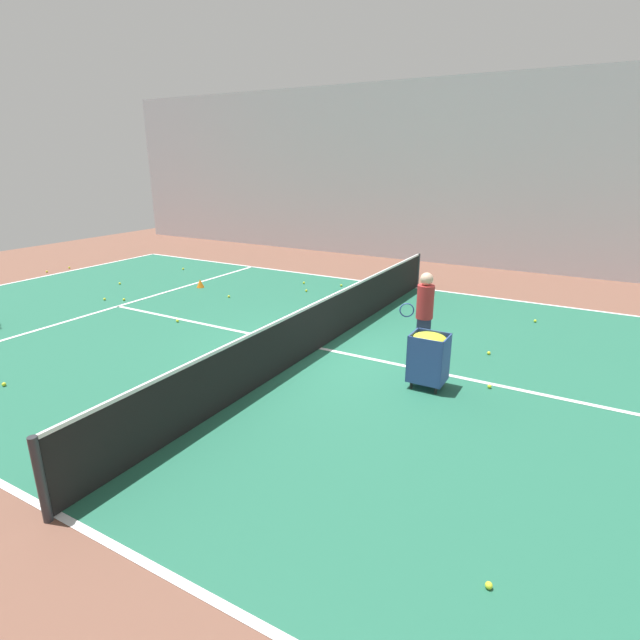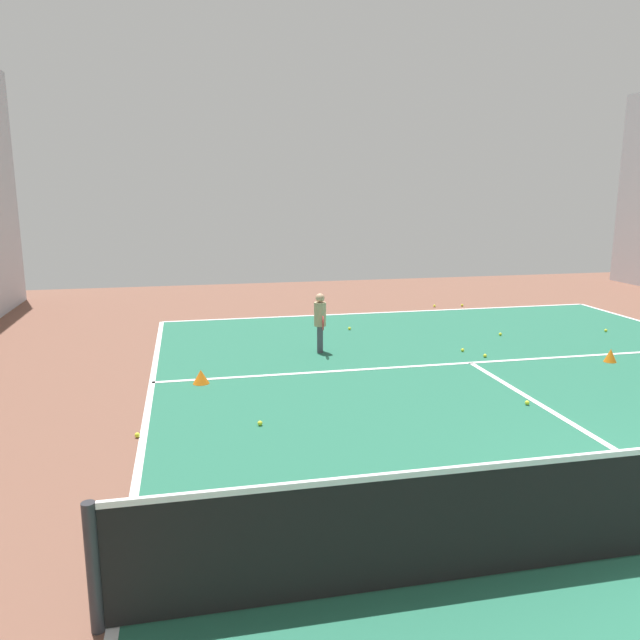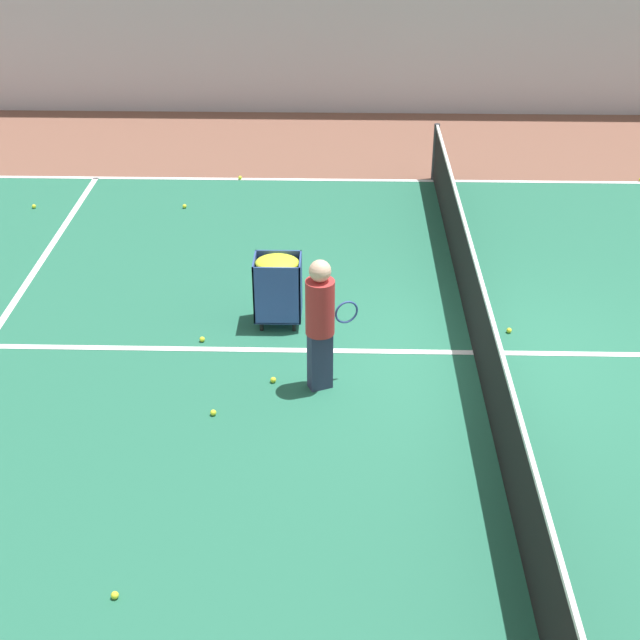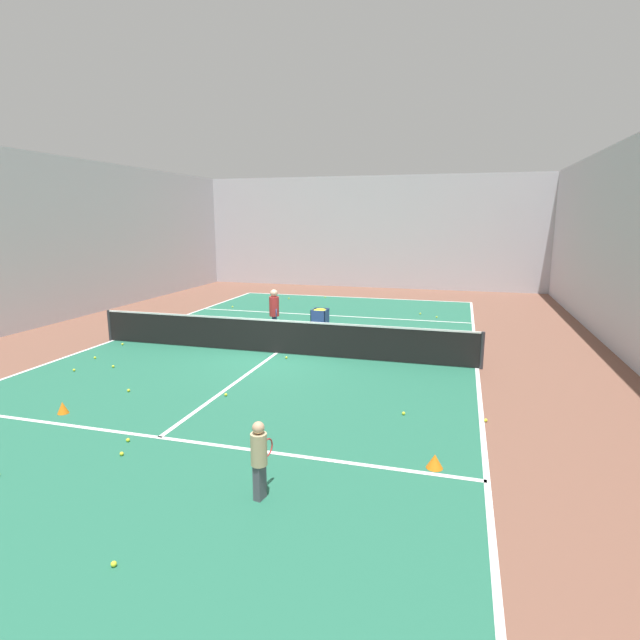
% 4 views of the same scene
% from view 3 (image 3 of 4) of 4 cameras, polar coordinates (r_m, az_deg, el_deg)
% --- Properties ---
extents(ground_plane, '(34.18, 34.18, 0.00)m').
position_cam_3_polar(ground_plane, '(11.18, 9.83, -2.09)').
color(ground_plane, brown).
extents(court_playing_area, '(11.50, 22.20, 0.00)m').
position_cam_3_polar(court_playing_area, '(11.18, 9.83, -2.08)').
color(court_playing_area, '#23664C').
rests_on(court_playing_area, ground).
extents(line_sideline_right, '(0.10, 22.20, 0.00)m').
position_cam_3_polar(line_sideline_right, '(16.29, 7.31, 8.83)').
color(line_sideline_right, white).
rests_on(line_sideline_right, ground).
extents(line_centre_service, '(0.10, 12.21, 0.00)m').
position_cam_3_polar(line_centre_service, '(11.18, 9.83, -2.07)').
color(line_centre_service, white).
rests_on(line_centre_service, ground).
extents(tennis_net, '(11.80, 0.10, 1.02)m').
position_cam_3_polar(tennis_net, '(10.91, 10.07, 0.25)').
color(tennis_net, '#2D2D33').
rests_on(tennis_net, ground).
extents(coach_at_net, '(0.47, 0.65, 1.64)m').
position_cam_3_polar(coach_at_net, '(9.90, 0.03, 0.20)').
color(coach_at_net, '#2D3351').
rests_on(coach_at_net, ground).
extents(ball_cart, '(0.50, 0.60, 0.96)m').
position_cam_3_polar(ball_cart, '(11.32, -2.73, 2.71)').
color(ball_cart, '#2D478C').
rests_on(ball_cart, ground).
extents(tennis_ball_0, '(0.07, 0.07, 0.07)m').
position_cam_3_polar(tennis_ball_0, '(11.32, -7.55, -1.23)').
color(tennis_ball_0, yellow).
rests_on(tennis_ball_0, ground).
extents(tennis_ball_3, '(0.07, 0.07, 0.07)m').
position_cam_3_polar(tennis_ball_3, '(16.28, -5.14, 9.07)').
color(tennis_ball_3, yellow).
rests_on(tennis_ball_3, ground).
extents(tennis_ball_4, '(0.07, 0.07, 0.07)m').
position_cam_3_polar(tennis_ball_4, '(15.75, -17.84, 6.94)').
color(tennis_ball_4, yellow).
rests_on(tennis_ball_4, ground).
extents(tennis_ball_13, '(0.07, 0.07, 0.07)m').
position_cam_3_polar(tennis_ball_13, '(10.47, -3.01, -3.84)').
color(tennis_ball_13, yellow).
rests_on(tennis_ball_13, ground).
extents(tennis_ball_14, '(0.07, 0.07, 0.07)m').
position_cam_3_polar(tennis_ball_14, '(11.66, 12.01, -0.65)').
color(tennis_ball_14, yellow).
rests_on(tennis_ball_14, ground).
extents(tennis_ball_19, '(0.07, 0.07, 0.07)m').
position_cam_3_polar(tennis_ball_19, '(10.00, -6.85, -5.90)').
color(tennis_ball_19, yellow).
rests_on(tennis_ball_19, ground).
extents(tennis_ball_20, '(0.07, 0.07, 0.07)m').
position_cam_3_polar(tennis_ball_20, '(8.16, -13.00, -16.78)').
color(tennis_ball_20, yellow).
rests_on(tennis_ball_20, ground).
extents(tennis_ball_22, '(0.07, 0.07, 0.07)m').
position_cam_3_polar(tennis_ball_22, '(15.18, -8.67, 7.22)').
color(tennis_ball_22, yellow).
rests_on(tennis_ball_22, ground).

